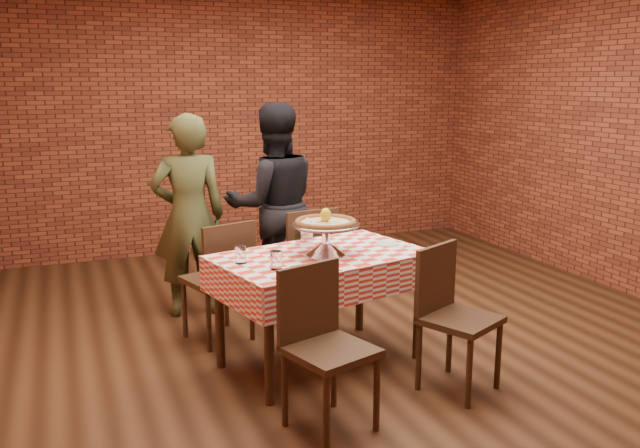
# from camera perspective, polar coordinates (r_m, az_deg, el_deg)

# --- Properties ---
(ground) EXTENTS (6.00, 6.00, 0.00)m
(ground) POSITION_cam_1_polar(r_m,az_deg,el_deg) (4.93, 2.70, -10.01)
(ground) COLOR black
(ground) RESTS_ON ground
(back_wall) EXTENTS (5.50, 0.00, 5.50)m
(back_wall) POSITION_cam_1_polar(r_m,az_deg,el_deg) (7.41, -6.87, 8.95)
(back_wall) COLOR maroon
(back_wall) RESTS_ON ground
(table) EXTENTS (1.48, 1.08, 0.75)m
(table) POSITION_cam_1_polar(r_m,az_deg,el_deg) (4.44, 0.04, -7.37)
(table) COLOR #422A19
(table) RESTS_ON ground
(tablecloth) EXTENTS (1.52, 1.13, 0.23)m
(tablecloth) POSITION_cam_1_polar(r_m,az_deg,el_deg) (4.36, 0.04, -4.05)
(tablecloth) COLOR red
(tablecloth) RESTS_ON table
(pizza_stand) EXTENTS (0.56, 0.56, 0.20)m
(pizza_stand) POSITION_cam_1_polar(r_m,az_deg,el_deg) (4.29, 0.49, -1.33)
(pizza_stand) COLOR silver
(pizza_stand) RESTS_ON tablecloth
(pizza) EXTENTS (0.49, 0.49, 0.03)m
(pizza) POSITION_cam_1_polar(r_m,az_deg,el_deg) (4.27, 0.49, 0.08)
(pizza) COLOR beige
(pizza) RESTS_ON pizza_stand
(lemon) EXTENTS (0.09, 0.09, 0.09)m
(lemon) POSITION_cam_1_polar(r_m,az_deg,el_deg) (4.26, 0.50, 0.78)
(lemon) COLOR yellow
(lemon) RESTS_ON pizza
(water_glass_left) EXTENTS (0.09, 0.09, 0.11)m
(water_glass_left) POSITION_cam_1_polar(r_m,az_deg,el_deg) (3.98, -3.81, -3.12)
(water_glass_left) COLOR white
(water_glass_left) RESTS_ON tablecloth
(water_glass_right) EXTENTS (0.09, 0.09, 0.11)m
(water_glass_right) POSITION_cam_1_polar(r_m,az_deg,el_deg) (4.13, -6.85, -2.63)
(water_glass_right) COLOR white
(water_glass_right) RESTS_ON tablecloth
(side_plate) EXTENTS (0.19, 0.19, 0.01)m
(side_plate) POSITION_cam_1_polar(r_m,az_deg,el_deg) (4.59, 5.83, -1.71)
(side_plate) COLOR white
(side_plate) RESTS_ON tablecloth
(sweetener_packet_a) EXTENTS (0.06, 0.05, 0.00)m
(sweetener_packet_a) POSITION_cam_1_polar(r_m,az_deg,el_deg) (4.54, 6.95, -1.94)
(sweetener_packet_a) COLOR white
(sweetener_packet_a) RESTS_ON tablecloth
(sweetener_packet_b) EXTENTS (0.06, 0.05, 0.00)m
(sweetener_packet_b) POSITION_cam_1_polar(r_m,az_deg,el_deg) (4.58, 7.78, -1.86)
(sweetener_packet_b) COLOR white
(sweetener_packet_b) RESTS_ON tablecloth
(condiment_caddy) EXTENTS (0.11, 0.09, 0.13)m
(condiment_caddy) POSITION_cam_1_polar(r_m,az_deg,el_deg) (4.58, -1.39, -0.89)
(condiment_caddy) COLOR silver
(condiment_caddy) RESTS_ON tablecloth
(chair_near_left) EXTENTS (0.52, 0.52, 0.89)m
(chair_near_left) POSITION_cam_1_polar(r_m,az_deg,el_deg) (3.61, 0.91, -10.95)
(chair_near_left) COLOR #422A19
(chair_near_left) RESTS_ON ground
(chair_near_right) EXTENTS (0.54, 0.54, 0.89)m
(chair_near_right) POSITION_cam_1_polar(r_m,az_deg,el_deg) (4.13, 12.00, -8.17)
(chair_near_right) COLOR #422A19
(chair_near_right) RESTS_ON ground
(chair_far_left) EXTENTS (0.52, 0.52, 0.90)m
(chair_far_left) POSITION_cam_1_polar(r_m,az_deg,el_deg) (4.88, -8.87, -4.79)
(chair_far_left) COLOR #422A19
(chair_far_left) RESTS_ON ground
(chair_far_right) EXTENTS (0.49, 0.49, 0.92)m
(chair_far_right) POSITION_cam_1_polar(r_m,az_deg,el_deg) (5.23, -1.64, -3.37)
(chair_far_right) COLOR #422A19
(chair_far_right) RESTS_ON ground
(diner_olive) EXTENTS (0.61, 0.42, 1.63)m
(diner_olive) POSITION_cam_1_polar(r_m,az_deg,el_deg) (5.36, -11.24, 0.67)
(diner_olive) COLOR #414522
(diner_olive) RESTS_ON ground
(diner_black) EXTENTS (0.87, 0.70, 1.69)m
(diner_black) POSITION_cam_1_polar(r_m,az_deg,el_deg) (5.56, -4.04, 1.64)
(diner_black) COLOR black
(diner_black) RESTS_ON ground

